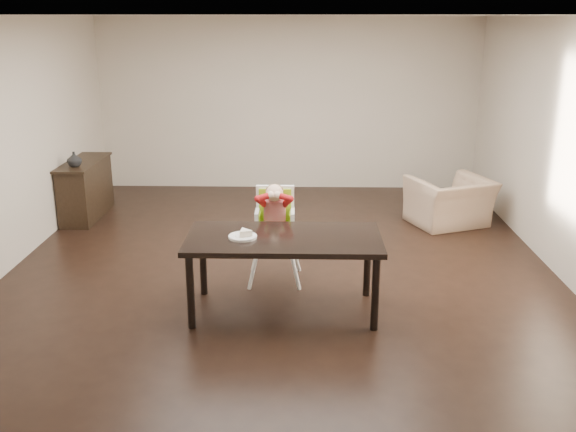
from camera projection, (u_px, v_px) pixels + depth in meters
The scene contains 8 objects.
ground at pixel (282, 266), 7.22m from camera, with size 7.00×7.00×0.00m, color black.
room_walls at pixel (281, 100), 6.67m from camera, with size 6.02×7.02×2.71m.
dining_table at pixel (284, 244), 5.93m from camera, with size 1.80×0.90×0.75m.
high_chair at pixel (275, 212), 6.65m from camera, with size 0.44×0.44×1.05m.
plate at pixel (243, 235), 5.86m from camera, with size 0.28×0.28×0.08m.
armchair at pixel (450, 194), 8.53m from camera, with size 0.98×0.64×0.86m, color tan.
sideboard at pixel (86, 189), 8.89m from camera, with size 0.44×1.26×0.79m.
vase at pixel (74, 160), 8.44m from camera, with size 0.19×0.20×0.19m, color #99999E.
Camera 1 is at (0.23, -6.72, 2.70)m, focal length 40.00 mm.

